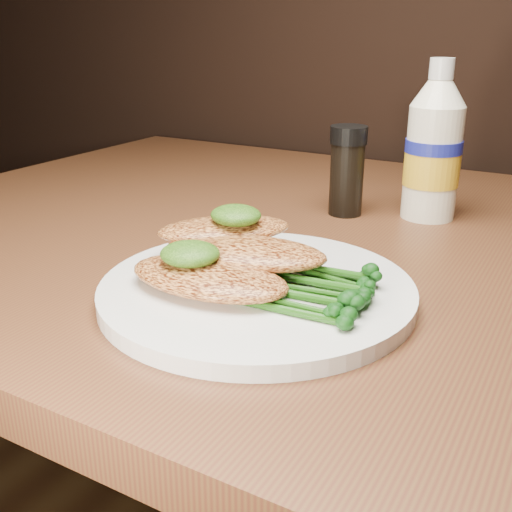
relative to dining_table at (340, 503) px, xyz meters
The scene contains 10 objects.
dining_table is the anchor object (origin of this frame).
plate 0.43m from the dining_table, 94.95° to the right, with size 0.27×0.27×0.01m, color white.
chicken_front 0.46m from the dining_table, 100.96° to the right, with size 0.14×0.08×0.02m, color #D98945.
chicken_mid 0.45m from the dining_table, 101.23° to the right, with size 0.15×0.07×0.02m, color #D98945.
chicken_back 0.45m from the dining_table, 116.56° to the right, with size 0.13×0.06×0.02m, color #D98945.
pesto_front 0.48m from the dining_table, 105.12° to the right, with size 0.05×0.05×0.02m, color black.
pesto_back 0.46m from the dining_table, 112.49° to the right, with size 0.05×0.04×0.02m, color black.
broccolini_bundle 0.44m from the dining_table, 81.64° to the right, with size 0.13×0.10×0.02m, color #1D4E11, non-canonical shape.
mayo_bottle 0.48m from the dining_table, 67.65° to the left, with size 0.07×0.07×0.19m, color white, non-canonical shape.
pepper_grinder 0.44m from the dining_table, 120.57° to the left, with size 0.04×0.04×0.11m, color black, non-canonical shape.
Camera 1 is at (0.22, 0.44, 0.97)m, focal length 42.98 mm.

